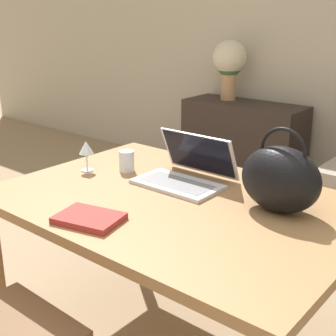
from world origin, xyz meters
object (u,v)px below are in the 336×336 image
(laptop, at_px, (188,169))
(handbag, at_px, (281,179))
(drinking_glass, at_px, (127,161))
(flower_vase, at_px, (229,62))
(wine_glass, at_px, (86,149))

(laptop, distance_m, handbag, 0.46)
(drinking_glass, height_order, handbag, handbag)
(handbag, xyz_separation_m, flower_vase, (-1.41, 1.86, 0.18))
(laptop, bearing_deg, handbag, -4.57)
(drinking_glass, bearing_deg, handbag, 2.23)
(wine_glass, bearing_deg, handbag, 9.21)
(drinking_glass, distance_m, handbag, 0.77)
(handbag, height_order, flower_vase, flower_vase)
(drinking_glass, relative_size, wine_glass, 0.67)
(wine_glass, distance_m, flower_vase, 2.08)
(wine_glass, distance_m, handbag, 0.92)
(drinking_glass, xyz_separation_m, handbag, (0.76, 0.03, 0.08))
(laptop, height_order, flower_vase, flower_vase)
(drinking_glass, distance_m, flower_vase, 2.02)
(laptop, bearing_deg, flower_vase, 117.70)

